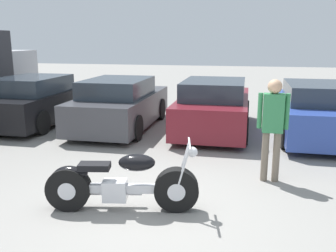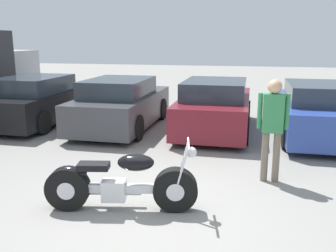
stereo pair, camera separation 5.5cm
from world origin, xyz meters
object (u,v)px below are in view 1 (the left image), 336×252
(parked_car_dark_grey, at_px, (120,105))
(parked_car_blue, at_px, (317,112))
(motorcycle, at_px, (120,184))
(parked_car_black, at_px, (37,101))
(parked_car_maroon, at_px, (214,107))
(person_standing, at_px, (273,121))

(parked_car_dark_grey, xyz_separation_m, parked_car_blue, (5.12, 0.06, 0.00))
(motorcycle, xyz_separation_m, parked_car_dark_grey, (-1.69, 4.90, 0.25))
(motorcycle, bearing_deg, parked_car_blue, 55.37)
(parked_car_black, height_order, parked_car_maroon, same)
(parked_car_maroon, height_order, person_standing, person_standing)
(parked_car_dark_grey, height_order, parked_car_blue, same)
(motorcycle, relative_size, person_standing, 1.23)
(motorcycle, relative_size, parked_car_blue, 0.53)
(parked_car_black, bearing_deg, parked_car_dark_grey, -1.16)
(parked_car_maroon, bearing_deg, parked_car_black, -178.43)
(person_standing, bearing_deg, parked_car_maroon, 110.43)
(parked_car_black, distance_m, person_standing, 7.24)
(parked_car_dark_grey, bearing_deg, parked_car_blue, 0.69)
(motorcycle, distance_m, parked_car_blue, 6.04)
(motorcycle, distance_m, parked_car_black, 6.54)
(parked_car_black, xyz_separation_m, parked_car_blue, (7.69, 0.01, 0.00))
(parked_car_dark_grey, distance_m, parked_car_maroon, 2.57)
(parked_car_dark_grey, bearing_deg, parked_car_black, 178.84)
(parked_car_dark_grey, bearing_deg, person_standing, -40.37)
(parked_car_dark_grey, relative_size, person_standing, 2.33)
(parked_car_maroon, xyz_separation_m, parked_car_blue, (2.56, -0.13, 0.00))
(parked_car_black, xyz_separation_m, parked_car_dark_grey, (2.56, -0.05, 0.00))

